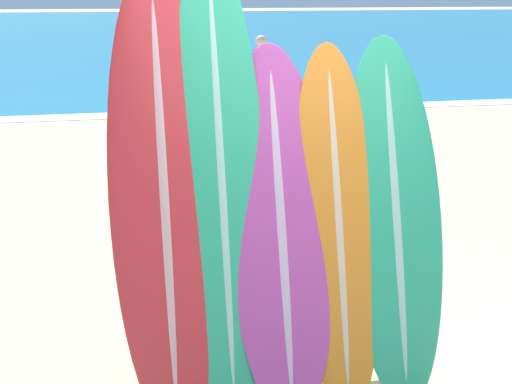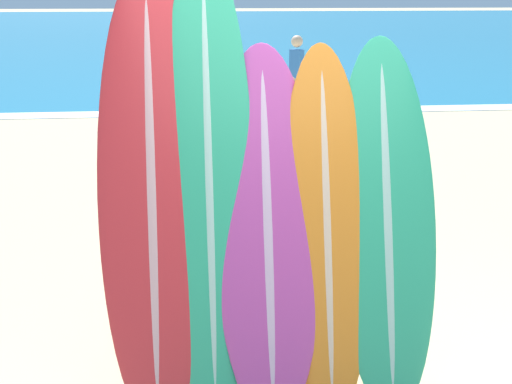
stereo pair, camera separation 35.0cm
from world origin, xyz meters
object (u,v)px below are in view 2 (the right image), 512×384
surfboard_slot_1 (209,184)px  surfboard_slot_3 (326,231)px  surfboard_slot_0 (152,196)px  person_far_left (296,76)px  surfboard_slot_4 (387,226)px  surfboard_slot_2 (267,233)px  person_mid_beach (286,157)px  person_near_water (237,116)px  surfboard_rack (269,312)px

surfboard_slot_1 → surfboard_slot_3: surfboard_slot_1 is taller
surfboard_slot_1 → surfboard_slot_3: bearing=-8.0°
surfboard_slot_0 → person_far_left: bearing=75.1°
surfboard_slot_3 → surfboard_slot_4: 0.35m
surfboard_slot_2 → person_far_left: bearing=79.8°
surfboard_slot_4 → person_mid_beach: 2.11m
surfboard_slot_0 → person_near_water: size_ratio=1.50×
surfboard_slot_4 → person_mid_beach: surfboard_slot_4 is taller
surfboard_slot_0 → surfboard_slot_2: bearing=-6.9°
person_far_left → surfboard_slot_3: bearing=127.8°
surfboard_slot_2 → person_near_water: size_ratio=1.24×
person_mid_beach → person_far_left: 5.48m
surfboard_rack → surfboard_slot_2: bearing=-154.5°
person_mid_beach → surfboard_slot_0: bearing=-13.4°
surfboard_slot_4 → person_mid_beach: bearing=97.4°
person_mid_beach → surfboard_slot_3: bearing=11.6°
surfboard_slot_0 → person_far_left: (1.98, 7.42, -0.38)m
surfboard_slot_2 → person_mid_beach: size_ratio=1.27×
person_near_water → person_far_left: 3.87m
person_mid_beach → surfboard_slot_4: bearing=21.0°
surfboard_slot_0 → person_mid_beach: size_ratio=1.54×
person_near_water → surfboard_slot_2: bearing=104.6°
person_mid_beach → person_far_left: (0.95, 5.40, -0.02)m
surfboard_slot_4 → person_far_left: surfboard_slot_4 is taller
surfboard_slot_3 → surfboard_slot_4: bearing=1.5°
surfboard_slot_0 → surfboard_rack: bearing=-6.3°
surfboard_slot_0 → surfboard_slot_3: bearing=-4.4°
surfboard_slot_3 → person_far_left: bearing=82.2°
person_near_water → surfboard_slot_3: bearing=109.5°
person_near_water → person_far_left: person_near_water is taller
surfboard_slot_0 → person_near_water: (0.70, 3.77, -0.33)m
surfboard_slot_2 → surfboard_slot_4: 0.68m
surfboard_slot_4 → person_near_water: 3.88m
surfboard_slot_3 → surfboard_slot_2: bearing=-179.6°
surfboard_slot_0 → surfboard_slot_1: size_ratio=0.96×
surfboard_slot_3 → surfboard_slot_4: surfboard_slot_4 is taller
surfboard_rack → person_mid_beach: (0.39, 2.09, 0.36)m
surfboard_slot_2 → surfboard_slot_4: size_ratio=0.98×
surfboard_slot_2 → person_far_left: (1.35, 7.49, -0.17)m
surfboard_slot_2 → person_near_water: (0.08, 3.85, -0.12)m
surfboard_slot_0 → surfboard_slot_4: (1.30, -0.06, -0.19)m
surfboard_slot_4 → person_near_water: surfboard_slot_4 is taller
surfboard_rack → person_mid_beach: size_ratio=1.04×
person_mid_beach → person_far_left: person_mid_beach is taller
person_near_water → surfboard_slot_1: bearing=99.8°
surfboard_slot_3 → person_far_left: surfboard_slot_3 is taller
surfboard_slot_2 → person_far_left: surfboard_slot_2 is taller
person_mid_beach → surfboard_slot_2: bearing=2.6°
surfboard_slot_0 → surfboard_slot_2: (0.62, -0.08, -0.21)m
surfboard_slot_1 → surfboard_slot_4: (0.99, -0.08, -0.25)m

